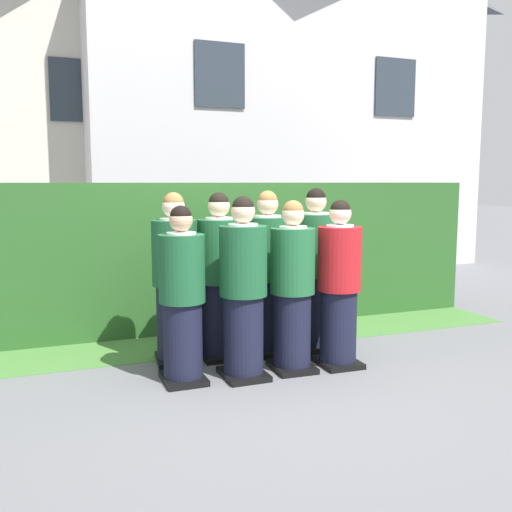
{
  "coord_description": "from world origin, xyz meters",
  "views": [
    {
      "loc": [
        -1.96,
        -4.7,
        1.74
      ],
      "look_at": [
        0.0,
        0.3,
        1.05
      ],
      "focal_mm": 40.2,
      "sensor_mm": 36.0,
      "label": 1
    }
  ],
  "objects_px": {
    "student_in_red_blazer": "(339,288)",
    "student_rear_row_1": "(219,280)",
    "student_front_row_2": "(292,290)",
    "student_rear_row_0": "(175,282)",
    "student_front_row_1": "(243,293)",
    "student_rear_row_2": "(267,277)",
    "student_rear_row_3": "(315,273)",
    "student_front_row_0": "(182,299)"
  },
  "relations": [
    {
      "from": "student_rear_row_2",
      "to": "student_rear_row_0",
      "type": "bearing_deg",
      "value": 177.54
    },
    {
      "from": "student_front_row_1",
      "to": "student_rear_row_1",
      "type": "xyz_separation_m",
      "value": [
        -0.02,
        0.64,
        0.01
      ]
    },
    {
      "from": "student_rear_row_1",
      "to": "student_rear_row_3",
      "type": "relative_size",
      "value": 0.98
    },
    {
      "from": "student_in_red_blazer",
      "to": "student_rear_row_1",
      "type": "xyz_separation_m",
      "value": [
        -0.98,
        0.65,
        0.03
      ]
    },
    {
      "from": "student_front_row_1",
      "to": "student_rear_row_3",
      "type": "height_order",
      "value": "student_rear_row_3"
    },
    {
      "from": "student_in_red_blazer",
      "to": "student_rear_row_3",
      "type": "relative_size",
      "value": 0.94
    },
    {
      "from": "student_rear_row_1",
      "to": "student_in_red_blazer",
      "type": "bearing_deg",
      "value": -33.53
    },
    {
      "from": "student_in_red_blazer",
      "to": "student_rear_row_2",
      "type": "relative_size",
      "value": 0.95
    },
    {
      "from": "student_front_row_1",
      "to": "student_front_row_2",
      "type": "height_order",
      "value": "student_front_row_1"
    },
    {
      "from": "student_front_row_0",
      "to": "student_rear_row_1",
      "type": "xyz_separation_m",
      "value": [
        0.52,
        0.56,
        0.05
      ]
    },
    {
      "from": "student_rear_row_2",
      "to": "student_rear_row_3",
      "type": "relative_size",
      "value": 0.99
    },
    {
      "from": "student_in_red_blazer",
      "to": "student_rear_row_0",
      "type": "bearing_deg",
      "value": 154.94
    },
    {
      "from": "student_front_row_2",
      "to": "student_rear_row_1",
      "type": "height_order",
      "value": "student_rear_row_1"
    },
    {
      "from": "student_front_row_0",
      "to": "student_rear_row_2",
      "type": "height_order",
      "value": "student_rear_row_2"
    },
    {
      "from": "student_rear_row_1",
      "to": "student_rear_row_0",
      "type": "bearing_deg",
      "value": 177.75
    },
    {
      "from": "student_front_row_1",
      "to": "student_in_red_blazer",
      "type": "relative_size",
      "value": 1.03
    },
    {
      "from": "student_front_row_2",
      "to": "student_front_row_1",
      "type": "bearing_deg",
      "value": -176.55
    },
    {
      "from": "student_in_red_blazer",
      "to": "student_front_row_0",
      "type": "bearing_deg",
      "value": 176.6
    },
    {
      "from": "student_in_red_blazer",
      "to": "student_rear_row_3",
      "type": "distance_m",
      "value": 0.6
    },
    {
      "from": "student_rear_row_2",
      "to": "student_rear_row_3",
      "type": "xyz_separation_m",
      "value": [
        0.53,
        -0.02,
        0.01
      ]
    },
    {
      "from": "student_in_red_blazer",
      "to": "student_rear_row_1",
      "type": "height_order",
      "value": "student_rear_row_1"
    },
    {
      "from": "student_rear_row_1",
      "to": "student_front_row_0",
      "type": "bearing_deg",
      "value": -132.81
    },
    {
      "from": "student_front_row_0",
      "to": "student_front_row_2",
      "type": "height_order",
      "value": "student_front_row_2"
    },
    {
      "from": "student_front_row_0",
      "to": "student_rear_row_3",
      "type": "distance_m",
      "value": 1.63
    },
    {
      "from": "student_front_row_1",
      "to": "student_rear_row_1",
      "type": "distance_m",
      "value": 0.64
    },
    {
      "from": "student_front_row_2",
      "to": "student_in_red_blazer",
      "type": "height_order",
      "value": "student_in_red_blazer"
    },
    {
      "from": "student_front_row_1",
      "to": "student_front_row_0",
      "type": "bearing_deg",
      "value": 171.26
    },
    {
      "from": "student_front_row_2",
      "to": "student_rear_row_2",
      "type": "bearing_deg",
      "value": 90.64
    },
    {
      "from": "student_rear_row_0",
      "to": "student_rear_row_3",
      "type": "bearing_deg",
      "value": -2.52
    },
    {
      "from": "student_rear_row_1",
      "to": "student_rear_row_2",
      "type": "distance_m",
      "value": 0.5
    },
    {
      "from": "student_rear_row_3",
      "to": "student_front_row_1",
      "type": "bearing_deg",
      "value": -149.71
    },
    {
      "from": "student_in_red_blazer",
      "to": "student_rear_row_2",
      "type": "bearing_deg",
      "value": 127.18
    },
    {
      "from": "student_rear_row_3",
      "to": "student_front_row_0",
      "type": "bearing_deg",
      "value": -161.74
    },
    {
      "from": "student_rear_row_0",
      "to": "student_in_red_blazer",
      "type": "bearing_deg",
      "value": -25.06
    },
    {
      "from": "student_in_red_blazer",
      "to": "student_rear_row_1",
      "type": "bearing_deg",
      "value": 146.47
    },
    {
      "from": "student_front_row_2",
      "to": "student_rear_row_0",
      "type": "distance_m",
      "value": 1.14
    },
    {
      "from": "student_rear_row_2",
      "to": "student_in_red_blazer",
      "type": "bearing_deg",
      "value": -52.82
    },
    {
      "from": "student_in_red_blazer",
      "to": "student_rear_row_1",
      "type": "relative_size",
      "value": 0.96
    },
    {
      "from": "student_front_row_1",
      "to": "student_rear_row_0",
      "type": "bearing_deg",
      "value": 124.99
    },
    {
      "from": "student_rear_row_2",
      "to": "student_rear_row_3",
      "type": "bearing_deg",
      "value": -2.63
    },
    {
      "from": "student_front_row_1",
      "to": "student_front_row_2",
      "type": "xyz_separation_m",
      "value": [
        0.49,
        0.03,
        -0.02
      ]
    },
    {
      "from": "student_front_row_0",
      "to": "student_front_row_1",
      "type": "xyz_separation_m",
      "value": [
        0.53,
        -0.08,
        0.04
      ]
    }
  ]
}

